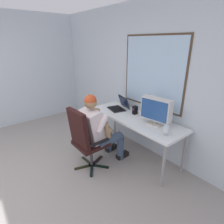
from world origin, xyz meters
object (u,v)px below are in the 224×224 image
Objects in this scene: desk at (134,120)px; desk_speaker at (135,110)px; crt_monitor at (156,110)px; laptop at (120,106)px; person_seated at (99,129)px; office_chair at (85,137)px; wine_glass at (166,129)px.

desk_speaker is (-0.10, 0.11, 0.13)m from desk.
crt_monitor is 0.54m from desk_speaker.
laptop is at bearing 171.20° from desk.
person_seated reaches higher than desk.
office_chair is (-0.18, -0.89, -0.11)m from desk.
office_chair is 2.13× the size of crt_monitor.
laptop is 2.99× the size of wine_glass.
desk_speaker is (0.38, 0.03, 0.01)m from laptop.
crt_monitor is (0.60, 0.66, 0.35)m from person_seated.
crt_monitor is 0.90m from laptop.
laptop is (-0.88, 0.04, -0.19)m from crt_monitor.
person_seated is 3.00× the size of laptop.
person_seated is (-0.01, 0.27, 0.06)m from office_chair.
crt_monitor is at bearing 57.74° from office_chair.
desk is 1.46× the size of person_seated.
wine_glass is (0.92, 0.50, 0.19)m from person_seated.
crt_monitor is at bearing -2.28° from laptop.
wine_glass is at bearing -26.47° from crt_monitor.
wine_glass is (1.21, -0.19, 0.03)m from laptop.
laptop is (-0.48, 0.07, 0.12)m from desk.
office_chair is 1.22m from wine_glass.
wine_glass is 0.93× the size of desk_speaker.
desk is at bearing 170.56° from wine_glass.
desk_speaker is at bearing 83.07° from person_seated.
person_seated reaches higher than desk_speaker.
crt_monitor is at bearing 5.43° from desk.
crt_monitor reaches higher than laptop.
wine_glass reaches higher than desk.
laptop is (-0.30, 0.97, 0.23)m from office_chair.
desk is 12.19× the size of desk_speaker.
person_seated is at bearing -151.45° from wine_glass.
office_chair reaches higher than desk.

